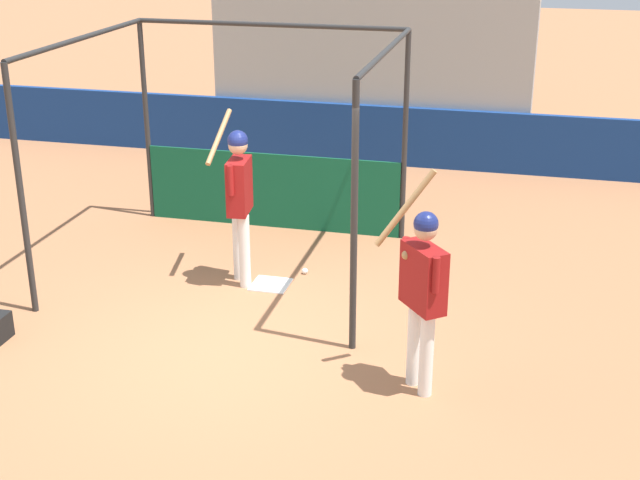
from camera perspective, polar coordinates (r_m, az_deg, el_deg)
ground_plane at (r=9.22m, az=-5.47°, el=-6.87°), size 60.00×60.00×0.00m
outfield_wall at (r=15.25m, az=2.92°, el=6.77°), size 24.00×0.12×1.01m
bleacher_section at (r=17.02m, az=4.35°, el=11.83°), size 5.40×4.00×3.09m
batting_cage at (r=11.49m, az=-4.02°, el=5.35°), size 3.68×3.28×2.79m
home_plate at (r=10.59m, az=-3.18°, el=-2.86°), size 0.44×0.44×0.02m
player_batter at (r=10.29m, az=-5.21°, el=3.11°), size 0.51×0.88×1.97m
player_waiting at (r=8.05m, az=6.57°, el=-2.82°), size 0.74×0.67×2.05m
baseball at (r=10.87m, az=-0.98°, el=-2.00°), size 0.07×0.07×0.07m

